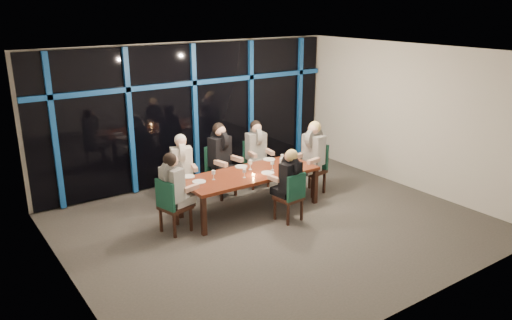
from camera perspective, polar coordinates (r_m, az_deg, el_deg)
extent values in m
plane|color=#4E4A45|center=(8.95, 2.22, -7.38)|extent=(7.00, 7.00, 0.00)
cube|color=silver|center=(10.90, -7.27, 5.40)|extent=(7.00, 0.04, 3.00)
cube|color=silver|center=(6.43, 18.74, -4.15)|extent=(7.00, 0.04, 3.00)
cube|color=silver|center=(6.99, -21.22, -2.68)|extent=(0.04, 6.00, 3.00)
cube|color=silver|center=(10.85, 17.29, 4.69)|extent=(0.04, 6.00, 3.00)
cube|color=white|center=(8.15, 2.47, 12.10)|extent=(7.00, 6.00, 0.04)
cube|color=black|center=(10.85, -7.12, 5.34)|extent=(6.86, 0.04, 2.94)
cube|color=#12468E|center=(9.83, -22.08, 2.89)|extent=(0.10, 0.10, 2.94)
cube|color=#12468E|center=(10.22, -14.19, 4.19)|extent=(0.10, 0.10, 2.94)
cube|color=#12468E|center=(10.80, -7.00, 5.30)|extent=(0.10, 0.10, 2.94)
cube|color=#12468E|center=(11.54, -0.61, 6.22)|extent=(0.10, 0.10, 2.94)
cube|color=#12468E|center=(12.40, 4.98, 6.95)|extent=(0.10, 0.10, 2.94)
cube|color=#12468E|center=(10.68, -7.13, 8.76)|extent=(6.86, 0.10, 0.10)
cube|color=#FF2D14|center=(11.53, -3.10, 9.47)|extent=(0.60, 0.05, 0.35)
cube|color=maroon|center=(9.28, -0.71, -1.63)|extent=(2.60, 1.00, 0.06)
cube|color=black|center=(8.47, -6.00, -6.41)|extent=(0.08, 0.08, 0.69)
cube|color=black|center=(9.81, 6.77, -3.02)|extent=(0.08, 0.08, 0.69)
cube|color=black|center=(9.19, -8.68, -4.54)|extent=(0.08, 0.08, 0.69)
cube|color=black|center=(10.44, 3.57, -1.64)|extent=(0.08, 0.08, 0.69)
cube|color=black|center=(9.76, -8.36, -2.59)|extent=(0.55, 0.55, 0.06)
cube|color=#19523D|center=(9.85, -8.64, -0.77)|extent=(0.44, 0.17, 0.49)
cube|color=black|center=(9.65, -9.13, -4.36)|extent=(0.05, 0.05, 0.41)
cube|color=black|center=(9.71, -7.07, -4.13)|extent=(0.05, 0.05, 0.41)
cube|color=black|center=(9.97, -9.49, -3.64)|extent=(0.05, 0.05, 0.41)
cube|color=black|center=(10.03, -7.50, -3.42)|extent=(0.05, 0.05, 0.41)
cube|color=black|center=(10.07, -3.94, -1.55)|extent=(0.57, 0.57, 0.06)
cube|color=#19523D|center=(10.13, -4.80, 0.26)|extent=(0.48, 0.15, 0.53)
cube|color=black|center=(9.90, -3.97, -3.47)|extent=(0.05, 0.05, 0.45)
cube|color=black|center=(10.15, -2.38, -2.91)|extent=(0.05, 0.05, 0.45)
cube|color=black|center=(10.17, -5.45, -2.93)|extent=(0.05, 0.05, 0.45)
cube|color=black|center=(10.41, -3.85, -2.40)|extent=(0.05, 0.05, 0.45)
cube|color=black|center=(10.60, 0.09, -0.68)|extent=(0.51, 0.51, 0.06)
cube|color=#19523D|center=(10.69, -0.39, 1.01)|extent=(0.45, 0.12, 0.50)
cube|color=black|center=(10.45, -0.36, -2.35)|extent=(0.05, 0.05, 0.42)
cube|color=black|center=(10.61, 1.40, -2.05)|extent=(0.05, 0.05, 0.42)
cube|color=black|center=(10.76, -1.20, -1.76)|extent=(0.05, 0.05, 0.42)
cube|color=black|center=(10.91, 0.52, -1.48)|extent=(0.05, 0.05, 0.42)
cube|color=black|center=(8.63, -9.21, -5.33)|extent=(0.55, 0.55, 0.06)
cube|color=#19523D|center=(8.41, -10.35, -4.02)|extent=(0.16, 0.45, 0.50)
cube|color=black|center=(8.70, -7.45, -6.77)|extent=(0.05, 0.05, 0.42)
cube|color=black|center=(8.95, -8.99, -6.11)|extent=(0.05, 0.05, 0.42)
cube|color=black|center=(8.49, -9.29, -7.50)|extent=(0.05, 0.05, 0.42)
cube|color=black|center=(8.75, -10.81, -6.80)|extent=(0.05, 0.05, 0.42)
cube|color=black|center=(10.26, 6.36, -1.26)|extent=(0.55, 0.55, 0.06)
cube|color=#19523D|center=(10.33, 7.15, 0.52)|extent=(0.14, 0.48, 0.53)
cube|color=black|center=(10.32, 4.81, -2.61)|extent=(0.05, 0.05, 0.45)
cube|color=black|center=(10.09, 6.47, -3.14)|extent=(0.05, 0.05, 0.45)
cube|color=black|center=(10.60, 6.16, -2.10)|extent=(0.05, 0.05, 0.45)
cube|color=black|center=(10.38, 7.80, -2.60)|extent=(0.05, 0.05, 0.45)
cube|color=black|center=(8.98, 3.74, -4.35)|extent=(0.47, 0.47, 0.06)
cube|color=#19523D|center=(8.77, 4.63, -3.15)|extent=(0.43, 0.09, 0.47)
cube|color=black|center=(9.29, 3.73, -5.10)|extent=(0.04, 0.04, 0.40)
cube|color=black|center=(9.07, 2.18, -5.65)|extent=(0.04, 0.04, 0.40)
cube|color=black|center=(9.07, 5.24, -5.72)|extent=(0.04, 0.04, 0.40)
cube|color=black|center=(8.85, 3.69, -6.30)|extent=(0.04, 0.04, 0.40)
cube|color=white|center=(9.61, -8.25, -2.27)|extent=(0.45, 0.49, 0.14)
cube|color=white|center=(9.66, -8.51, -0.16)|extent=(0.44, 0.33, 0.55)
cylinder|color=white|center=(9.59, -8.57, 1.07)|extent=(0.21, 0.42, 0.41)
sphere|color=tan|center=(9.53, -8.59, 2.06)|extent=(0.21, 0.21, 0.21)
sphere|color=silver|center=(9.56, -8.65, 2.29)|extent=(0.23, 0.23, 0.23)
cube|color=tan|center=(9.43, -9.39, -1.13)|extent=(0.16, 0.31, 0.08)
cube|color=tan|center=(9.49, -7.06, -0.89)|extent=(0.16, 0.31, 0.08)
cube|color=black|center=(9.95, -3.45, -1.14)|extent=(0.47, 0.52, 0.15)
cube|color=black|center=(9.96, -4.16, 1.00)|extent=(0.47, 0.34, 0.60)
cylinder|color=black|center=(9.89, -4.19, 2.30)|extent=(0.19, 0.46, 0.45)
sphere|color=tan|center=(9.83, -4.13, 3.36)|extent=(0.22, 0.22, 0.22)
sphere|color=black|center=(9.85, -4.31, 3.59)|extent=(0.25, 0.25, 0.25)
cube|color=tan|center=(9.68, -4.05, -0.40)|extent=(0.15, 0.33, 0.09)
cube|color=tan|center=(9.96, -2.24, 0.15)|extent=(0.15, 0.33, 0.09)
cube|color=black|center=(10.47, 0.39, -0.34)|extent=(0.42, 0.47, 0.14)
cube|color=black|center=(10.51, 0.00, 1.62)|extent=(0.43, 0.30, 0.56)
cylinder|color=black|center=(10.45, 0.00, 2.79)|extent=(0.16, 0.43, 0.42)
sphere|color=tan|center=(10.39, 0.04, 3.73)|extent=(0.21, 0.21, 0.21)
sphere|color=black|center=(10.42, -0.05, 3.93)|extent=(0.23, 0.23, 0.23)
cube|color=tan|center=(10.24, -0.41, 0.65)|extent=(0.12, 0.31, 0.08)
cube|color=tan|center=(10.42, 1.57, 0.93)|extent=(0.12, 0.31, 0.08)
cube|color=black|center=(8.66, -8.63, -4.50)|extent=(0.49, 0.45, 0.14)
cube|color=black|center=(8.44, -9.56, -2.71)|extent=(0.33, 0.45, 0.56)
cylinder|color=black|center=(8.37, -9.64, -1.30)|extent=(0.43, 0.20, 0.42)
sphere|color=tan|center=(8.33, -9.60, -0.09)|extent=(0.21, 0.21, 0.21)
sphere|color=black|center=(8.29, -9.82, 0.05)|extent=(0.23, 0.23, 0.23)
cube|color=tan|center=(8.48, -7.41, -3.20)|extent=(0.31, 0.15, 0.08)
cube|color=tan|center=(8.76, -9.15, -2.57)|extent=(0.31, 0.15, 0.08)
cube|color=black|center=(10.13, 5.92, -0.86)|extent=(0.51, 0.45, 0.15)
cube|color=black|center=(10.15, 6.60, 1.24)|extent=(0.33, 0.46, 0.60)
cylinder|color=black|center=(10.09, 6.64, 2.51)|extent=(0.46, 0.18, 0.45)
sphere|color=tan|center=(10.03, 6.60, 3.55)|extent=(0.22, 0.22, 0.22)
sphere|color=tan|center=(10.05, 6.76, 3.76)|extent=(0.24, 0.24, 0.24)
cube|color=tan|center=(10.14, 4.72, 0.41)|extent=(0.33, 0.14, 0.09)
cube|color=tan|center=(9.88, 6.60, -0.11)|extent=(0.33, 0.14, 0.09)
cube|color=black|center=(9.02, 3.24, -3.59)|extent=(0.38, 0.43, 0.13)
cube|color=black|center=(8.81, 3.96, -1.97)|extent=(0.40, 0.26, 0.53)
cylinder|color=black|center=(8.75, 3.99, -0.68)|extent=(0.13, 0.41, 0.40)
sphere|color=tan|center=(8.71, 3.92, 0.41)|extent=(0.20, 0.20, 0.20)
sphere|color=tan|center=(8.67, 4.10, 0.54)|extent=(0.22, 0.22, 0.22)
cube|color=tan|center=(9.11, 3.80, -1.61)|extent=(0.10, 0.29, 0.08)
cube|color=tan|center=(8.86, 2.05, -2.14)|extent=(0.10, 0.29, 0.08)
cylinder|color=white|center=(9.13, -7.77, -1.89)|extent=(0.24, 0.24, 0.01)
cylinder|color=white|center=(9.60, -1.71, -0.75)|extent=(0.24, 0.24, 0.01)
cylinder|color=white|center=(10.04, 1.51, 0.08)|extent=(0.24, 0.24, 0.01)
cylinder|color=white|center=(8.85, -6.52, -2.48)|extent=(0.24, 0.24, 0.01)
cylinder|color=white|center=(9.76, 4.34, -0.47)|extent=(0.24, 0.24, 0.01)
cylinder|color=white|center=(9.25, 1.36, -1.47)|extent=(0.24, 0.24, 0.01)
cylinder|color=black|center=(9.76, 4.16, 0.16)|extent=(0.07, 0.07, 0.22)
cylinder|color=black|center=(9.71, 4.18, 1.02)|extent=(0.03, 0.03, 0.08)
cylinder|color=silver|center=(9.76, 4.16, 0.16)|extent=(0.07, 0.07, 0.06)
cylinder|color=silver|center=(9.56, 3.01, -0.31)|extent=(0.10, 0.10, 0.18)
cylinder|color=silver|center=(9.59, 3.28, -0.15)|extent=(0.01, 0.01, 0.13)
cylinder|color=#F99E4A|center=(9.11, -0.29, -1.70)|extent=(0.05, 0.05, 0.03)
cylinder|color=silver|center=(9.02, -1.33, -2.00)|extent=(0.06, 0.06, 0.01)
cylinder|color=silver|center=(9.00, -1.33, -1.71)|extent=(0.01, 0.01, 0.09)
cylinder|color=silver|center=(8.98, -1.33, -1.23)|extent=(0.06, 0.06, 0.06)
cylinder|color=silver|center=(9.45, -0.66, -1.07)|extent=(0.07, 0.07, 0.01)
cylinder|color=silver|center=(9.43, -0.66, -0.75)|extent=(0.01, 0.01, 0.11)
cylinder|color=silver|center=(9.40, -0.66, -0.22)|extent=(0.07, 0.07, 0.07)
cylinder|color=white|center=(9.42, 1.88, -1.13)|extent=(0.07, 0.07, 0.01)
cylinder|color=white|center=(9.41, 1.88, -0.81)|extent=(0.01, 0.01, 0.11)
cylinder|color=white|center=(9.38, 1.89, -0.29)|extent=(0.07, 0.07, 0.07)
cylinder|color=silver|center=(8.95, -4.86, -2.22)|extent=(0.06, 0.06, 0.01)
cylinder|color=silver|center=(8.93, -4.87, -1.91)|extent=(0.01, 0.01, 0.10)
cylinder|color=silver|center=(8.91, -4.88, -1.40)|extent=(0.07, 0.07, 0.07)
cylinder|color=silver|center=(9.90, 3.00, -0.21)|extent=(0.06, 0.06, 0.01)
cylinder|color=silver|center=(9.89, 3.00, 0.05)|extent=(0.01, 0.01, 0.09)
cylinder|color=silver|center=(9.87, 3.01, 0.46)|extent=(0.06, 0.06, 0.06)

